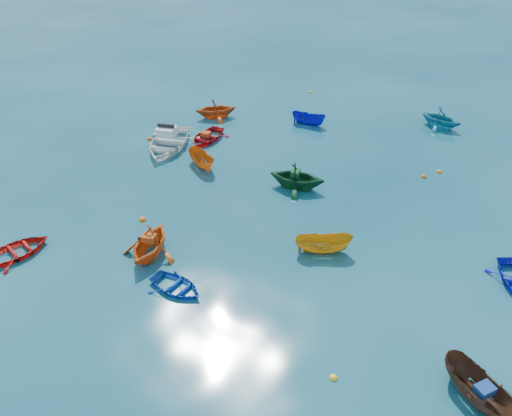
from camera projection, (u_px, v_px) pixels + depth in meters
ground at (319, 262)px, 23.70m from camera, size 160.00×160.00×0.00m
dinghy_blue_sw at (177, 289)px, 22.13m from camera, size 2.64×3.09×0.54m
sampan_brown_mid at (476, 400)px, 17.48m from camera, size 1.82×3.35×1.23m
dinghy_orange_w at (151, 255)px, 24.15m from camera, size 4.15×4.07×1.66m
sampan_yellow_mid at (323, 251)px, 24.35m from camera, size 2.86×2.51×1.08m
dinghy_cyan_se at (439, 127)px, 36.34m from camera, size 3.04×3.37×1.57m
dinghy_red_nw at (18, 254)px, 24.16m from camera, size 3.34×2.54×0.65m
sampan_orange_n at (202, 166)px, 31.42m from camera, size 1.35×2.89×1.08m
dinghy_green_n at (296, 188)px, 29.29m from camera, size 4.10×4.21×1.69m
dinghy_red_ne at (207, 140)px, 34.52m from camera, size 3.96×3.53×0.68m
sampan_blue_far at (308, 124)px, 36.74m from camera, size 2.06×2.73×1.00m
dinghy_orange_far at (216, 117)px, 37.73m from camera, size 3.81×3.60×1.58m
motorboat_white at (168, 148)px, 33.57m from camera, size 6.09×5.96×1.63m
tarp_blue_a at (484, 390)px, 16.94m from camera, size 0.71×0.60×0.31m
tarp_orange_a at (149, 238)px, 23.64m from camera, size 0.77×0.80×0.31m
tarp_green_b at (296, 173)px, 28.76m from camera, size 0.76×0.72×0.29m
tarp_orange_b at (206, 134)px, 34.17m from camera, size 0.71×0.78×0.31m
buoy_ye_a at (333, 378)px, 18.23m from camera, size 0.30×0.30×0.30m
buoy_or_b at (424, 177)px, 30.31m from camera, size 0.34×0.34×0.34m
buoy_or_c at (143, 220)px, 26.55m from camera, size 0.39×0.39×0.39m
buoy_ye_c at (295, 181)px, 29.88m from camera, size 0.35×0.35×0.35m
buoy_or_d at (439, 172)px, 30.80m from camera, size 0.35×0.35×0.35m
buoy_or_e at (149, 140)px, 34.59m from camera, size 0.36×0.36×0.36m
buoy_ye_e at (310, 92)px, 42.04m from camera, size 0.30×0.30×0.30m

